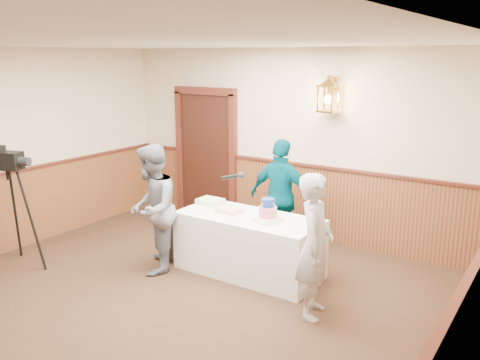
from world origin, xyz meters
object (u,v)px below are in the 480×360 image
object	(u,v)px
sheet_cake_yellow	(229,210)
interviewer	(152,209)
display_table	(249,245)
baker	(315,246)
tv_camera_rig	(13,217)
sheet_cake_green	(210,202)
tiered_cake	(268,212)
assistant_p	(282,197)

from	to	relation	value
sheet_cake_yellow	interviewer	size ratio (longest dim) A/B	0.18
display_table	baker	size ratio (longest dim) A/B	1.17
sheet_cake_yellow	tv_camera_rig	size ratio (longest dim) A/B	0.19
baker	tv_camera_rig	size ratio (longest dim) A/B	1.01
sheet_cake_green	baker	bearing A→B (deg)	-19.93
tiered_cake	assistant_p	bearing A→B (deg)	108.75
assistant_p	display_table	bearing A→B (deg)	87.85
display_table	tv_camera_rig	world-z (taller)	tv_camera_rig
display_table	assistant_p	world-z (taller)	assistant_p
tv_camera_rig	interviewer	bearing A→B (deg)	9.17
baker	tv_camera_rig	xyz separation A→B (m)	(-3.75, -0.99, -0.09)
tiered_cake	interviewer	xyz separation A→B (m)	(-1.34, -0.56, -0.04)
baker	sheet_cake_green	bearing A→B (deg)	53.49
interviewer	assistant_p	bearing A→B (deg)	112.41
sheet_cake_green	baker	xyz separation A→B (m)	(1.85, -0.67, -0.02)
interviewer	tv_camera_rig	bearing A→B (deg)	-90.67
assistant_p	tv_camera_rig	world-z (taller)	assistant_p
tiered_cake	sheet_cake_yellow	world-z (taller)	tiered_cake
baker	assistant_p	distance (m)	1.75
display_table	assistant_p	distance (m)	0.92
interviewer	baker	world-z (taller)	interviewer
tiered_cake	sheet_cake_green	bearing A→B (deg)	168.96
tiered_cake	baker	xyz separation A→B (m)	(0.85, -0.48, -0.09)
tiered_cake	assistant_p	world-z (taller)	assistant_p
tiered_cake	sheet_cake_green	xyz separation A→B (m)	(-1.01, 0.20, -0.07)
sheet_cake_green	tv_camera_rig	world-z (taller)	tv_camera_rig
tiered_cake	tv_camera_rig	size ratio (longest dim) A/B	0.22
tiered_cake	baker	world-z (taller)	baker
interviewer	baker	size ratio (longest dim) A/B	1.06
assistant_p	sheet_cake_green	bearing A→B (deg)	41.01
display_table	tv_camera_rig	bearing A→B (deg)	-149.73
interviewer	tiered_cake	bearing A→B (deg)	81.65
display_table	tv_camera_rig	size ratio (longest dim) A/B	1.18
display_table	interviewer	size ratio (longest dim) A/B	1.10
sheet_cake_green	sheet_cake_yellow	bearing A→B (deg)	-20.68
tv_camera_rig	tiered_cake	bearing A→B (deg)	5.73
tiered_cake	sheet_cake_yellow	bearing A→B (deg)	176.37
sheet_cake_yellow	tv_camera_rig	bearing A→B (deg)	-146.91
tiered_cake	assistant_p	distance (m)	0.91
display_table	tiered_cake	size ratio (longest dim) A/B	5.37
sheet_cake_green	assistant_p	world-z (taller)	assistant_p
display_table	sheet_cake_green	bearing A→B (deg)	168.15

